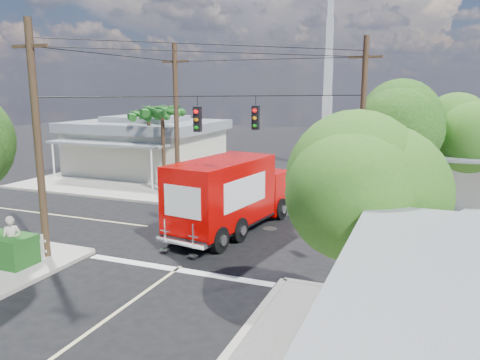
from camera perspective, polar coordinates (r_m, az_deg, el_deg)
The scene contains 15 objects.
ground at distance 21.19m, azimuth -2.01°, elevation -6.82°, with size 120.00×120.00×0.00m, color black.
sidewalk_ne at distance 30.16m, azimuth 26.39°, elevation -2.43°, with size 14.12×14.12×0.14m.
sidewalk_nw at distance 35.55m, azimuth -11.07°, elevation 0.43°, with size 14.12×14.12×0.14m.
road_markings at distance 19.92m, azimuth -3.73°, elevation -8.00°, with size 32.00×32.00×0.01m.
building_nw at distance 37.15m, azimuth -11.33°, elevation 4.23°, with size 10.80×10.20×4.30m.
radio_tower at distance 39.21m, azimuth 10.61°, elevation 9.62°, with size 0.80×0.80×17.00m.
tree_ne_front at distance 25.29m, azimuth 19.67°, elevation 6.48°, with size 4.21×4.14×6.66m.
tree_ne_back at distance 27.56m, azimuth 25.20°, elevation 5.19°, with size 3.77×3.66×5.82m.
tree_se at distance 11.54m, azimuth 15.57°, elevation -1.70°, with size 3.67×3.54×5.62m.
palm_nw_front at distance 30.34m, azimuth -9.46°, elevation 8.16°, with size 3.01×3.08×5.59m.
palm_nw_back at distance 32.68m, azimuth -11.10°, elevation 7.65°, with size 3.01×3.08×5.19m.
utility_poles at distance 22.37m, azimuth -4.17°, elevation 6.34°, with size 12.00×10.68×9.00m.
vending_boxes at distance 25.38m, azimuth 17.42°, elevation -2.70°, with size 1.90×0.50×1.10m.
delivery_truck at distance 21.41m, azimuth -1.21°, elevation -1.78°, with size 3.56×8.19×3.43m.
pedestrian at distance 19.13m, azimuth -26.06°, elevation -6.67°, with size 0.67×0.44×1.82m, color #BEB0A3.
Camera 1 is at (8.14, -18.45, 6.51)m, focal length 35.00 mm.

